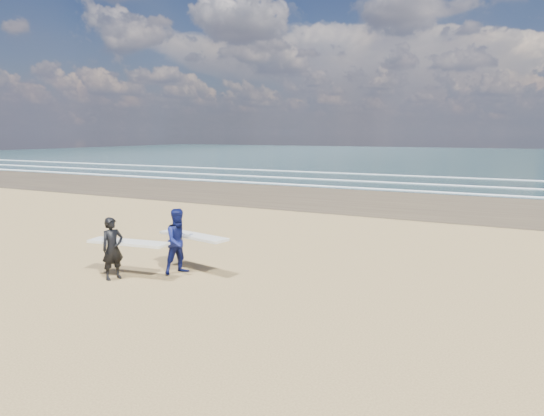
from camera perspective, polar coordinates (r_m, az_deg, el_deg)
The scene contains 2 objects.
surfer_near at distance 13.18m, azimuth -17.95°, elevation -4.43°, with size 2.25×1.10×1.62m.
surfer_far at distance 13.25m, azimuth -10.72°, elevation -3.81°, with size 2.26×1.34×1.77m.
Camera 1 is at (9.45, -9.06, 3.76)m, focal length 32.00 mm.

